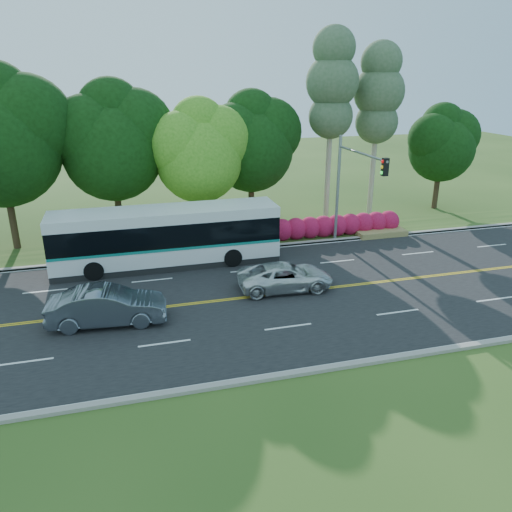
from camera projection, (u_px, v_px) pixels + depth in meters
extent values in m
plane|color=#2D4C19|center=(276.00, 294.00, 25.68)|extent=(120.00, 120.00, 0.00)
cube|color=black|center=(276.00, 294.00, 25.67)|extent=(60.00, 14.00, 0.02)
cube|color=gray|center=(242.00, 248.00, 32.12)|extent=(60.00, 0.30, 0.15)
cube|color=gray|center=(331.00, 368.00, 19.18)|extent=(60.00, 0.30, 0.15)
cube|color=#2D4C19|center=(236.00, 240.00, 33.80)|extent=(60.00, 4.00, 0.10)
cube|color=gold|center=(276.00, 295.00, 25.60)|extent=(57.00, 0.10, 0.00)
cube|color=gold|center=(275.00, 293.00, 25.74)|extent=(57.00, 0.10, 0.00)
cube|color=silver|center=(24.00, 362.00, 19.67)|extent=(2.20, 0.12, 0.00)
cube|color=silver|center=(165.00, 343.00, 21.03)|extent=(2.20, 0.12, 0.00)
cube|color=silver|center=(288.00, 327.00, 22.38)|extent=(2.20, 0.12, 0.00)
cube|color=silver|center=(398.00, 312.00, 23.74)|extent=(2.20, 0.12, 0.00)
cube|color=silver|center=(495.00, 299.00, 25.09)|extent=(2.20, 0.12, 0.00)
cube|color=silver|center=(45.00, 291.00, 26.00)|extent=(2.20, 0.12, 0.00)
cube|color=silver|center=(152.00, 280.00, 27.36)|extent=(2.20, 0.12, 0.00)
cube|color=silver|center=(249.00, 270.00, 28.71)|extent=(2.20, 0.12, 0.00)
cube|color=silver|center=(337.00, 261.00, 30.07)|extent=(2.20, 0.12, 0.00)
cube|color=silver|center=(418.00, 253.00, 31.42)|extent=(2.20, 0.12, 0.00)
cube|color=silver|center=(492.00, 246.00, 32.78)|extent=(2.20, 0.12, 0.00)
cube|color=silver|center=(244.00, 251.00, 31.86)|extent=(57.00, 0.12, 0.00)
cube|color=silver|center=(328.00, 365.00, 19.47)|extent=(57.00, 0.12, 0.00)
cylinder|color=#312016|center=(13.00, 220.00, 31.49)|extent=(0.44, 0.44, 3.96)
sphere|color=black|center=(0.00, 148.00, 29.92)|extent=(7.20, 7.20, 7.20)
sphere|color=black|center=(26.00, 122.00, 30.09)|extent=(5.76, 5.76, 5.76)
cylinder|color=#312016|center=(119.00, 211.00, 34.06)|extent=(0.44, 0.44, 3.60)
sphere|color=black|center=(113.00, 151.00, 32.62)|extent=(6.60, 6.60, 6.60)
sphere|color=black|center=(134.00, 129.00, 32.80)|extent=(5.28, 5.28, 5.28)
sphere|color=black|center=(90.00, 133.00, 31.71)|extent=(4.95, 4.95, 4.95)
sphere|color=black|center=(111.00, 111.00, 32.15)|extent=(4.29, 4.29, 4.29)
cylinder|color=#312016|center=(201.00, 212.00, 34.57)|extent=(0.44, 0.44, 3.24)
sphere|color=#3B841B|center=(199.00, 159.00, 33.30)|extent=(5.80, 5.80, 5.80)
sphere|color=#3B841B|center=(217.00, 140.00, 33.48)|extent=(4.64, 4.64, 4.64)
sphere|color=#3B841B|center=(181.00, 145.00, 32.48)|extent=(4.35, 4.35, 4.35)
sphere|color=#3B841B|center=(198.00, 125.00, 32.92)|extent=(3.77, 3.77, 3.77)
cylinder|color=#312016|center=(251.00, 202.00, 36.88)|extent=(0.44, 0.44, 3.42)
sphere|color=black|center=(251.00, 150.00, 35.55)|extent=(6.00, 6.00, 6.00)
sphere|color=black|center=(268.00, 132.00, 35.74)|extent=(4.80, 4.80, 4.80)
sphere|color=black|center=(235.00, 136.00, 34.71)|extent=(4.50, 4.50, 4.50)
sphere|color=black|center=(251.00, 117.00, 35.15)|extent=(3.90, 3.90, 3.90)
cylinder|color=#ACA48B|center=(329.00, 155.00, 37.24)|extent=(0.40, 0.40, 9.80)
sphere|color=#3E5837|center=(331.00, 116.00, 36.27)|extent=(3.23, 3.23, 3.23)
sphere|color=#3E5837|center=(332.00, 82.00, 35.44)|extent=(3.80, 3.80, 3.80)
sphere|color=#3E5837|center=(334.00, 48.00, 34.66)|extent=(3.04, 3.04, 3.04)
cylinder|color=#ACA48B|center=(374.00, 156.00, 38.80)|extent=(0.40, 0.40, 9.10)
sphere|color=#3E5837|center=(376.00, 122.00, 37.90)|extent=(3.23, 3.23, 3.23)
sphere|color=#3E5837|center=(379.00, 92.00, 37.13)|extent=(3.80, 3.80, 3.80)
sphere|color=#3E5837|center=(381.00, 62.00, 36.40)|extent=(3.04, 3.04, 3.04)
cylinder|color=#312016|center=(436.00, 190.00, 41.33)|extent=(0.44, 0.44, 3.06)
sphere|color=black|center=(441.00, 149.00, 40.17)|extent=(5.20, 5.20, 5.20)
sphere|color=black|center=(453.00, 135.00, 40.36)|extent=(4.16, 4.16, 4.16)
sphere|color=black|center=(433.00, 138.00, 39.41)|extent=(3.90, 3.90, 3.90)
sphere|color=black|center=(443.00, 124.00, 39.87)|extent=(3.38, 3.38, 3.38)
sphere|color=maroon|center=(282.00, 230.00, 33.57)|extent=(1.50, 1.50, 1.50)
sphere|color=maroon|center=(296.00, 229.00, 33.82)|extent=(1.50, 1.50, 1.50)
sphere|color=maroon|center=(310.00, 228.00, 34.06)|extent=(1.50, 1.50, 1.50)
sphere|color=maroon|center=(323.00, 226.00, 34.31)|extent=(1.50, 1.50, 1.50)
sphere|color=maroon|center=(337.00, 225.00, 34.56)|extent=(1.50, 1.50, 1.50)
sphere|color=maroon|center=(350.00, 224.00, 34.80)|extent=(1.50, 1.50, 1.50)
sphere|color=maroon|center=(363.00, 223.00, 35.05)|extent=(1.50, 1.50, 1.50)
sphere|color=maroon|center=(376.00, 222.00, 35.29)|extent=(1.50, 1.50, 1.50)
sphere|color=maroon|center=(389.00, 221.00, 35.54)|extent=(1.50, 1.50, 1.50)
cube|color=olive|center=(381.00, 233.00, 34.76)|extent=(3.50, 1.40, 0.40)
cylinder|color=gray|center=(338.00, 190.00, 32.66)|extent=(0.20, 0.20, 7.00)
cylinder|color=gray|center=(362.00, 153.00, 28.97)|extent=(0.14, 6.00, 0.14)
cube|color=black|center=(385.00, 167.00, 26.54)|extent=(0.32, 0.28, 0.95)
sphere|color=red|center=(383.00, 161.00, 26.40)|extent=(0.18, 0.18, 0.18)
sphere|color=yellow|center=(382.00, 167.00, 26.50)|extent=(0.18, 0.18, 0.18)
sphere|color=#19D833|center=(382.00, 173.00, 26.61)|extent=(0.18, 0.18, 0.18)
cube|color=white|center=(167.00, 250.00, 29.28)|extent=(12.98, 2.79, 1.07)
cube|color=black|center=(166.00, 230.00, 28.86)|extent=(12.91, 2.83, 1.34)
cube|color=white|center=(165.00, 214.00, 28.52)|extent=(12.98, 2.79, 0.60)
cube|color=#0D796E|center=(167.00, 242.00, 29.11)|extent=(12.91, 2.84, 0.15)
cube|color=black|center=(47.00, 238.00, 27.22)|extent=(0.07, 2.54, 1.84)
cube|color=#19E54C|center=(44.00, 220.00, 26.86)|extent=(0.05, 1.65, 0.24)
cube|color=black|center=(168.00, 261.00, 29.53)|extent=(12.98, 2.68, 0.38)
cylinder|color=black|center=(94.00, 271.00, 27.21)|extent=(1.08, 0.31, 1.08)
cylinder|color=black|center=(95.00, 255.00, 29.54)|extent=(1.08, 0.31, 1.08)
cylinder|color=black|center=(233.00, 258.00, 29.14)|extent=(1.08, 0.31, 1.08)
cylinder|color=black|center=(224.00, 244.00, 31.48)|extent=(1.08, 0.31, 1.08)
imported|color=slate|center=(107.00, 306.00, 22.41)|extent=(5.34, 2.27, 1.71)
imported|color=silver|center=(285.00, 277.00, 26.05)|extent=(5.11, 2.60, 1.38)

